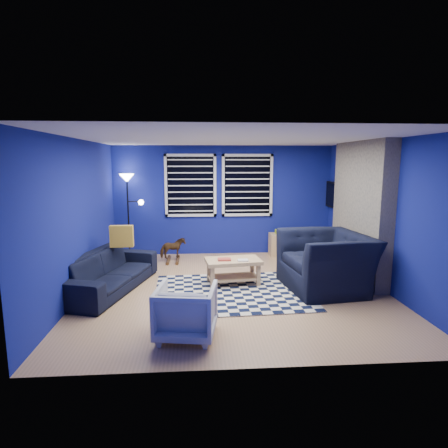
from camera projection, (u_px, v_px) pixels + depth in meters
name	position (u px, v px, depth m)	size (l,w,h in m)	color
floor	(234.00, 289.00, 6.38)	(5.00, 5.00, 0.00)	tan
ceiling	(234.00, 139.00, 5.96)	(5.00, 5.00, 0.00)	white
wall_back	(223.00, 201.00, 8.63)	(5.00, 5.00, 0.00)	navy
wall_left	(79.00, 218.00, 5.99)	(5.00, 5.00, 0.00)	navy
wall_right	(380.00, 215.00, 6.35)	(5.00, 5.00, 0.00)	navy
fireplace	(360.00, 214.00, 6.84)	(0.65, 2.00, 2.50)	gray
window_left	(191.00, 186.00, 8.48)	(1.17, 0.06, 1.42)	black
window_right	(247.00, 185.00, 8.57)	(1.17, 0.06, 1.42)	black
tv	(335.00, 195.00, 8.29)	(0.07, 1.00, 0.58)	black
rug	(231.00, 292.00, 6.19)	(2.50, 2.00, 0.02)	black
sofa	(109.00, 271.00, 6.27)	(0.85, 2.19, 0.64)	black
armchair_big	(326.00, 261.00, 6.30)	(1.28, 1.46, 0.95)	black
armchair_bent	(186.00, 311.00, 4.58)	(0.70, 0.72, 0.66)	gray
rocking_horse	(173.00, 248.00, 8.05)	(0.53, 0.24, 0.45)	#4D2B18
coffee_table	(233.00, 266.00, 6.55)	(1.00, 0.65, 0.47)	tan
cabinet	(283.00, 244.00, 8.60)	(0.61, 0.41, 0.60)	tan
floor_lamp	(128.00, 190.00, 8.18)	(0.51, 0.31, 1.87)	black
throw_pillow	(122.00, 236.00, 6.63)	(0.40, 0.12, 0.38)	gold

